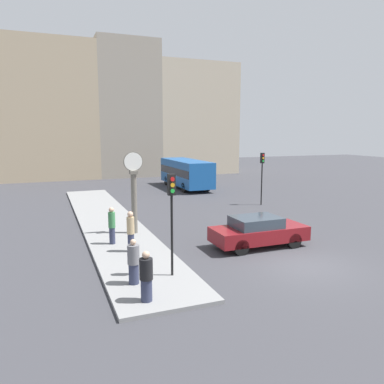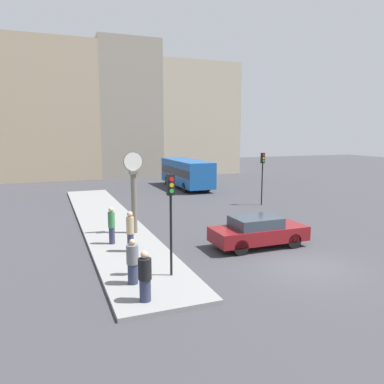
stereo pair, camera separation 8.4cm
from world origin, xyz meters
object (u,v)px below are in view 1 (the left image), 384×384
Objects in this scene: sedan_car at (258,231)px; pedestrian_green_hoodie at (112,225)px; pedestrian_grey_jacket at (134,262)px; traffic_light_far at (262,168)px; pedestrian_black_jacket at (146,277)px; bus_distant at (186,172)px; pedestrian_tan_coat at (131,231)px; traffic_light_near at (172,204)px; street_clock at (134,192)px.

pedestrian_green_hoodie is at bearing 158.33° from sedan_car.
pedestrian_grey_jacket is 0.91× the size of pedestrian_green_hoodie.
pedestrian_grey_jacket is at bearing -137.11° from traffic_light_far.
bus_distant is at bearing 66.48° from pedestrian_black_jacket.
pedestrian_grey_jacket is 0.99× the size of pedestrian_black_jacket.
pedestrian_tan_coat is (-5.83, 1.08, 0.31)m from sedan_car.
sedan_car is at bearing 24.05° from traffic_light_near.
traffic_light_near is 2.07× the size of pedestrian_tan_coat.
pedestrian_black_jacket is (-1.43, -1.73, -1.90)m from traffic_light_near.
pedestrian_black_jacket is at bearing -90.50° from pedestrian_green_hoodie.
traffic_light_near is at bearing -111.98° from bus_distant.
pedestrian_green_hoodie reaches higher than pedestrian_grey_jacket.
sedan_car is 6.90m from pedestrian_green_hoodie.
bus_distant is 4.72× the size of pedestrian_green_hoodie.
pedestrian_tan_coat reaches higher than pedestrian_grey_jacket.
sedan_car is at bearing -100.59° from bus_distant.
traffic_light_near is 2.35× the size of pedestrian_grey_jacket.
traffic_light_far is 16.81m from pedestrian_grey_jacket.
sedan_car is 7.59m from pedestrian_black_jacket.
pedestrian_green_hoodie is 1.57m from pedestrian_tan_coat.
traffic_light_far is (10.75, 11.12, -0.06)m from traffic_light_near.
bus_distant reaches higher than pedestrian_tan_coat.
traffic_light_far is (2.16, -10.17, 1.22)m from bus_distant.
pedestrian_grey_jacket is at bearing 92.31° from pedestrian_black_jacket.
traffic_light_near is at bearing -134.02° from traffic_light_far.
street_clock reaches higher than pedestrian_tan_coat.
street_clock is at bearing 140.49° from sedan_car.
pedestrian_tan_coat is (0.63, 5.06, 0.13)m from pedestrian_black_jacket.
traffic_light_far is 14.04m from pedestrian_tan_coat.
bus_distant is 10.47m from traffic_light_far.
pedestrian_tan_coat is (0.69, 3.58, 0.14)m from pedestrian_grey_jacket.
street_clock is 2.46m from pedestrian_green_hoodie.
pedestrian_black_jacket is at bearing -87.69° from pedestrian_grey_jacket.
bus_distant is 2.22× the size of traffic_light_near.
pedestrian_tan_coat is at bearing -68.58° from pedestrian_green_hoodie.
street_clock reaches higher than pedestrian_green_hoodie.
traffic_light_far is at bearing 27.59° from pedestrian_green_hoodie.
pedestrian_tan_coat is at bearing 79.07° from pedestrian_grey_jacket.
street_clock is (-10.69, -4.78, -0.47)m from traffic_light_far.
pedestrian_black_jacket is at bearing -129.53° from traffic_light_near.
pedestrian_black_jacket is (-12.18, -12.85, -1.84)m from traffic_light_far.
pedestrian_green_hoodie is at bearing -152.41° from traffic_light_far.
pedestrian_black_jacket is at bearing -148.39° from sedan_car.
pedestrian_green_hoodie is (0.12, 5.04, 0.12)m from pedestrian_grey_jacket.
traffic_light_near is 2.94m from pedestrian_black_jacket.
traffic_light_near is 0.97× the size of traffic_light_far.
bus_distant is 4.60× the size of pedestrian_tan_coat.
sedan_car is 0.54× the size of bus_distant.
pedestrian_black_jacket reaches higher than pedestrian_grey_jacket.
traffic_light_near is 5.30m from pedestrian_green_hoodie.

